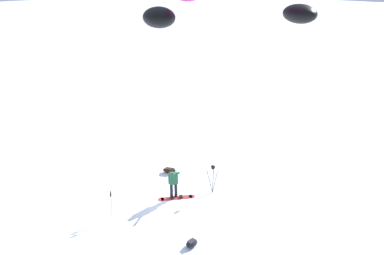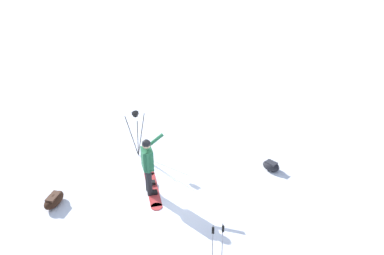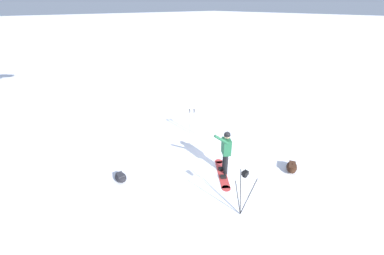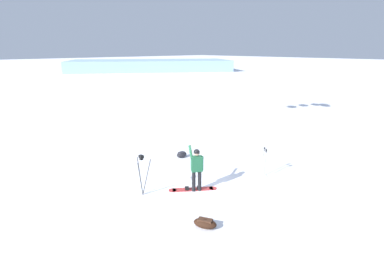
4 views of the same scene
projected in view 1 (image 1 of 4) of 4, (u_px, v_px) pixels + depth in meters
name	position (u px, v px, depth m)	size (l,w,h in m)	color
ground_plane	(164.00, 205.00, 17.30)	(300.00, 300.00, 0.00)	white
snowboarder	(173.00, 180.00, 17.50)	(0.48, 0.75, 1.64)	black
snowboard	(177.00, 198.00, 17.81)	(1.50, 1.20, 0.10)	#B23333
gear_bag_large	(192.00, 243.00, 14.62)	(0.55, 0.40, 0.27)	black
camera_tripod	(213.00, 174.00, 17.88)	(0.57, 0.52, 1.50)	#262628
gear_bag_small	(169.00, 170.00, 20.02)	(0.63, 0.78, 0.28)	black
ski_poles	(111.00, 201.00, 16.21)	(0.24, 0.30, 1.21)	gray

